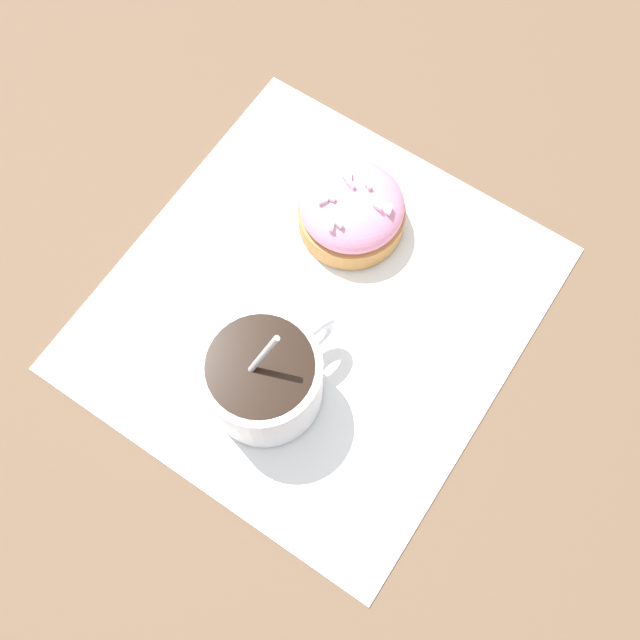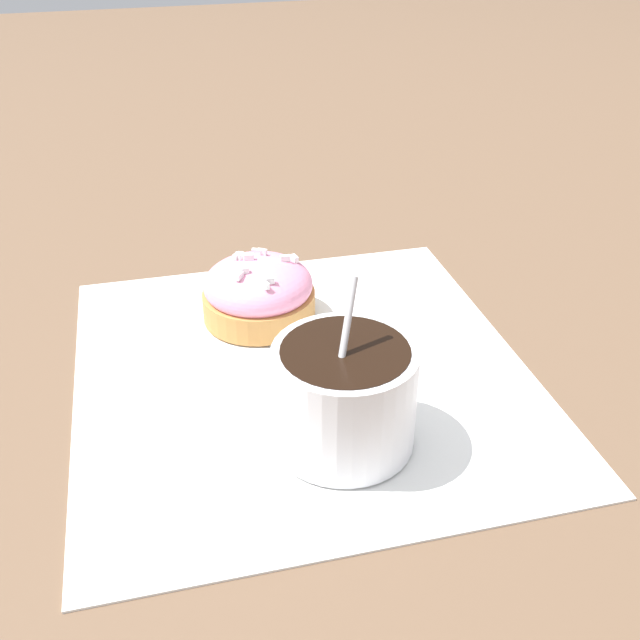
% 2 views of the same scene
% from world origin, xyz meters
% --- Properties ---
extents(ground_plane, '(3.00, 3.00, 0.00)m').
position_xyz_m(ground_plane, '(0.00, 0.00, 0.00)').
color(ground_plane, brown).
extents(paper_napkin, '(0.32, 0.30, 0.00)m').
position_xyz_m(paper_napkin, '(0.00, 0.00, 0.00)').
color(paper_napkin, white).
rests_on(paper_napkin, ground_plane).
extents(coffee_cup, '(0.10, 0.08, 0.10)m').
position_xyz_m(coffee_cup, '(0.07, 0.01, 0.04)').
color(coffee_cup, white).
rests_on(coffee_cup, paper_napkin).
extents(frosted_pastry, '(0.08, 0.08, 0.05)m').
position_xyz_m(frosted_pastry, '(-0.07, -0.01, 0.02)').
color(frosted_pastry, '#C18442').
rests_on(frosted_pastry, paper_napkin).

